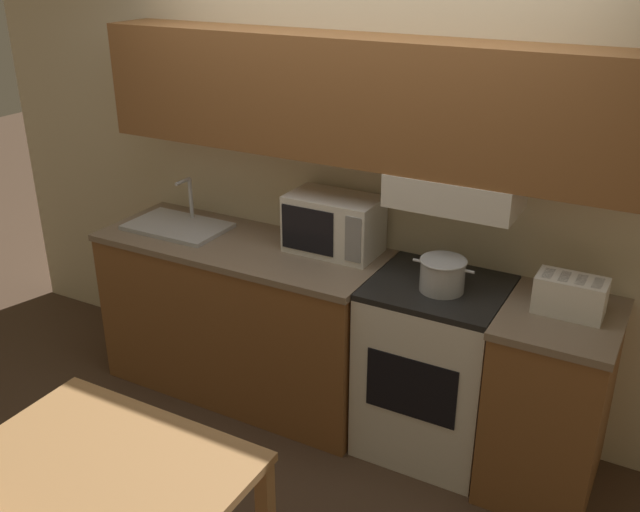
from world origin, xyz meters
TOP-DOWN VIEW (x-y plane):
  - ground_plane at (0.00, 0.00)m, footprint 16.00×16.00m
  - wall_back at (0.02, -0.06)m, footprint 5.21×0.38m
  - lower_counter_main at (-0.59, -0.32)m, footprint 1.64×0.65m
  - lower_counter_right_stub at (1.15, -0.32)m, footprint 0.52×0.65m
  - stove_range at (0.56, -0.30)m, footprint 0.65×0.60m
  - cooking_pot at (0.59, -0.34)m, footprint 0.30×0.23m
  - microwave at (-0.08, -0.17)m, footprint 0.49×0.30m
  - toaster at (1.17, -0.29)m, footprint 0.31×0.17m
  - sink_basin at (-1.03, -0.32)m, footprint 0.57×0.37m
  - dining_table at (-0.09, -1.94)m, footprint 1.02×0.77m

SIDE VIEW (x-z plane):
  - ground_plane at x=0.00m, z-range 0.00..0.00m
  - stove_range at x=0.56m, z-range 0.00..0.94m
  - lower_counter_main at x=-0.59m, z-range 0.00..0.94m
  - lower_counter_right_stub at x=1.15m, z-range 0.00..0.94m
  - dining_table at x=-0.09m, z-range 0.27..1.05m
  - sink_basin at x=-1.03m, z-range 0.82..1.09m
  - cooking_pot at x=0.59m, z-range 0.94..1.11m
  - toaster at x=1.17m, z-range 0.94..1.11m
  - microwave at x=-0.08m, z-range 0.94..1.25m
  - wall_back at x=0.02m, z-range 0.22..2.77m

